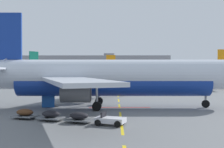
% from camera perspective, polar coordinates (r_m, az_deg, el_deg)
% --- Properties ---
extents(apron_paint_markings, '(8.00, 97.89, 0.01)m').
position_cam_1_polar(apron_paint_markings, '(52.79, 1.25, -4.42)').
color(apron_paint_markings, yellow).
rests_on(apron_paint_markings, ground).
extents(airliner_foreground, '(34.69, 34.63, 12.20)m').
position_cam_1_polar(airliner_foreground, '(35.24, -0.65, -0.65)').
color(airliner_foreground, silver).
rests_on(airliner_foreground, ground).
extents(airliner_mid_left, '(30.48, 29.69, 10.80)m').
position_cam_1_polar(airliner_mid_left, '(79.70, 15.29, -0.14)').
color(airliner_mid_left, white).
rests_on(airliner_mid_left, ground).
extents(airliner_far_center, '(30.10, 32.21, 12.22)m').
position_cam_1_polar(airliner_far_center, '(105.93, -21.52, 0.32)').
color(airliner_far_center, silver).
rests_on(airliner_far_center, ground).
extents(airliner_far_right, '(29.93, 28.66, 10.80)m').
position_cam_1_polar(airliner_far_right, '(114.20, 5.33, 0.19)').
color(airliner_far_right, silver).
rests_on(airliner_far_right, ground).
extents(baggage_train, '(11.42, 5.27, 1.14)m').
position_cam_1_polar(baggage_train, '(26.41, -9.79, -8.63)').
color(baggage_train, silver).
rests_on(baggage_train, ground).
extents(uld_cargo_container, '(1.87, 1.84, 1.60)m').
position_cam_1_polar(uld_cargo_container, '(37.40, -13.09, -5.42)').
color(uld_cargo_container, '#194C9E').
rests_on(uld_cargo_container, ground).
extents(terminal_satellite, '(96.33, 19.26, 14.32)m').
position_cam_1_polar(terminal_satellite, '(159.76, -5.79, 1.42)').
color(terminal_satellite, gray).
rests_on(terminal_satellite, ground).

